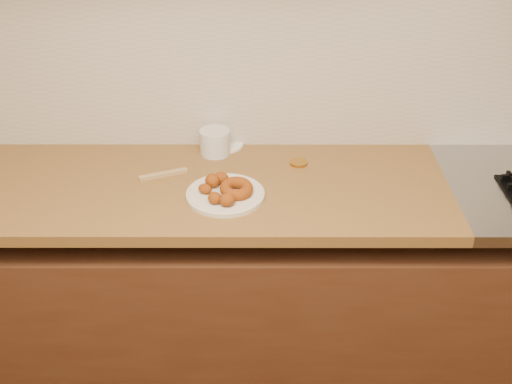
% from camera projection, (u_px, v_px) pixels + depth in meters
% --- Properties ---
extents(wall_back, '(4.00, 0.02, 2.70)m').
position_uv_depth(wall_back, '(300.00, 24.00, 2.19)').
color(wall_back, '#B5A78A').
rests_on(wall_back, ground).
extents(base_cabinet, '(3.60, 0.60, 0.77)m').
position_uv_depth(base_cabinet, '(295.00, 300.00, 2.43)').
color(base_cabinet, '#482C19').
rests_on(base_cabinet, floor).
extents(butcher_block, '(2.30, 0.62, 0.04)m').
position_uv_depth(butcher_block, '(109.00, 189.00, 2.17)').
color(butcher_block, brown).
rests_on(butcher_block, base_cabinet).
extents(backsplash, '(3.60, 0.02, 0.60)m').
position_uv_depth(backsplash, '(298.00, 67.00, 2.26)').
color(backsplash, '#B9B3A5').
rests_on(backsplash, wall_back).
extents(donut_plate, '(0.26, 0.26, 0.01)m').
position_uv_depth(donut_plate, '(225.00, 195.00, 2.09)').
color(donut_plate, beige).
rests_on(donut_plate, butcher_block).
extents(ring_donut, '(0.15, 0.15, 0.05)m').
position_uv_depth(ring_donut, '(236.00, 188.00, 2.07)').
color(ring_donut, '#8A3B08').
rests_on(ring_donut, donut_plate).
extents(fried_dough_chunks, '(0.14, 0.19, 0.05)m').
position_uv_depth(fried_dough_chunks, '(217.00, 188.00, 2.07)').
color(fried_dough_chunks, '#8A3B08').
rests_on(fried_dough_chunks, donut_plate).
extents(plastic_tub, '(0.11, 0.11, 0.09)m').
position_uv_depth(plastic_tub, '(215.00, 142.00, 2.32)').
color(plastic_tub, silver).
rests_on(plastic_tub, butcher_block).
extents(tub_lid, '(0.16, 0.16, 0.01)m').
position_uv_depth(tub_lid, '(225.00, 144.00, 2.40)').
color(tub_lid, white).
rests_on(tub_lid, butcher_block).
extents(brass_jar_lid, '(0.07, 0.07, 0.01)m').
position_uv_depth(brass_jar_lid, '(299.00, 163.00, 2.28)').
color(brass_jar_lid, '#B37C28').
rests_on(brass_jar_lid, butcher_block).
extents(wooden_utensil, '(0.16, 0.08, 0.01)m').
position_uv_depth(wooden_utensil, '(163.00, 174.00, 2.20)').
color(wooden_utensil, '#A58758').
rests_on(wooden_utensil, butcher_block).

